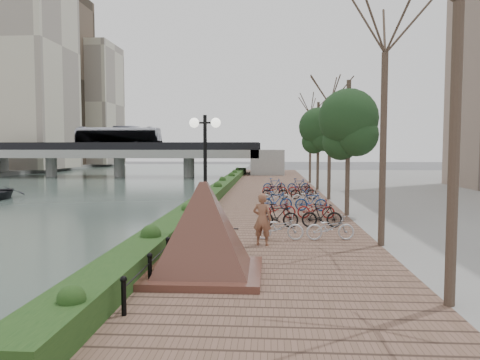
# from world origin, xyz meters

# --- Properties ---
(ground) EXTENTS (220.00, 220.00, 0.00)m
(ground) POSITION_xyz_m (0.00, 0.00, 0.00)
(ground) COLOR #59595B
(ground) RESTS_ON ground
(river_water) EXTENTS (30.00, 130.00, 0.02)m
(river_water) POSITION_xyz_m (-15.00, 25.00, 0.01)
(river_water) COLOR #405048
(river_water) RESTS_ON ground
(promenade) EXTENTS (8.00, 75.00, 0.50)m
(promenade) POSITION_xyz_m (4.00, 17.50, 0.25)
(promenade) COLOR brown
(promenade) RESTS_ON ground
(hedge) EXTENTS (1.10, 56.00, 0.60)m
(hedge) POSITION_xyz_m (0.60, 20.00, 0.80)
(hedge) COLOR black
(hedge) RESTS_ON promenade
(chain_fence) EXTENTS (0.10, 14.10, 0.70)m
(chain_fence) POSITION_xyz_m (1.40, 2.00, 0.85)
(chain_fence) COLOR black
(chain_fence) RESTS_ON promenade
(granite_monument) EXTENTS (4.66, 4.66, 2.43)m
(granite_monument) POSITION_xyz_m (2.56, -2.06, 1.73)
(granite_monument) COLOR #46231E
(granite_monument) RESTS_ON promenade
(lamppost) EXTENTS (1.02, 0.32, 4.34)m
(lamppost) POSITION_xyz_m (2.16, 1.23, 3.67)
(lamppost) COLOR black
(lamppost) RESTS_ON promenade
(motorcycle) EXTENTS (0.61, 1.53, 0.93)m
(motorcycle) POSITION_xyz_m (3.03, -0.77, 0.97)
(motorcycle) COLOR black
(motorcycle) RESTS_ON promenade
(pedestrian) EXTENTS (0.73, 0.56, 1.76)m
(pedestrian) POSITION_xyz_m (4.00, 1.79, 1.38)
(pedestrian) COLOR brown
(pedestrian) RESTS_ON promenade
(bicycle_parking) EXTENTS (2.40, 19.89, 1.00)m
(bicycle_parking) POSITION_xyz_m (5.50, 11.78, 0.97)
(bicycle_parking) COLOR silver
(bicycle_parking) RESTS_ON promenade
(street_trees) EXTENTS (3.20, 37.12, 6.80)m
(street_trees) POSITION_xyz_m (8.00, 12.68, 3.69)
(street_trees) COLOR #31251D
(street_trees) RESTS_ON promenade
(bridge) EXTENTS (36.00, 10.77, 6.50)m
(bridge) POSITION_xyz_m (-15.00, 45.00, 3.37)
(bridge) COLOR gray
(bridge) RESTS_ON ground
(far_buildings) EXTENTS (35.00, 38.00, 38.00)m
(far_buildings) POSITION_xyz_m (-41.66, 65.91, 16.12)
(far_buildings) COLOR #BBB49C
(far_buildings) RESTS_ON far_bank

